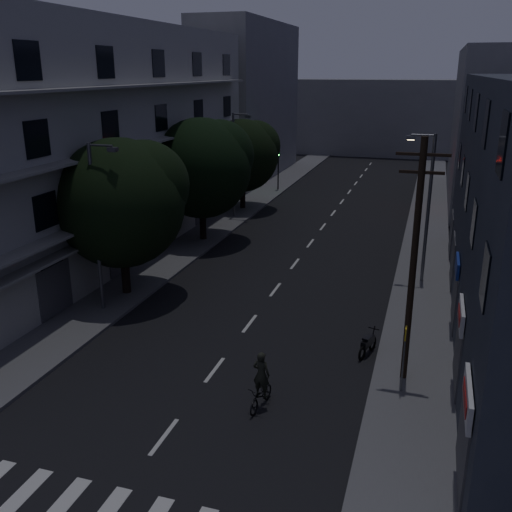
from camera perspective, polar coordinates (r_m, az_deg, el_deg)
The scene contains 20 objects.
ground at distance 39.42m, azimuth 5.61°, elevation 1.47°, with size 160.00×160.00×0.00m, color black.
sidewalk_left at distance 41.47m, azimuth -4.58°, elevation 2.46°, with size 3.00×90.00×0.15m, color #565659.
sidewalk_right at distance 38.68m, azimuth 16.55°, elevation 0.58°, with size 3.00×90.00×0.15m, color #565659.
lane_markings at distance 45.34m, azimuth 7.24°, elevation 3.64°, with size 0.15×60.50×0.01m.
building_left at distance 36.03m, azimuth -15.84°, elevation 10.69°, with size 7.00×36.00×14.00m.
building_far_left at distance 63.19m, azimuth -0.75°, elevation 15.19°, with size 6.00×20.00×16.00m, color slate.
building_far_right at distance 54.43m, azimuth 22.45°, elevation 11.81°, with size 6.00×20.00×13.00m, color slate.
building_far_end at distance 82.61m, azimuth 12.35°, elevation 13.40°, with size 24.00×8.00×10.00m, color slate.
tree_near at distance 29.29m, azimuth -13.27°, elevation 5.65°, with size 6.48×6.48×7.99m.
tree_mid at distance 38.43m, azimuth -5.37°, elevation 9.10°, with size 6.64×6.64×8.18m.
tree_far at distance 47.58m, azimuth -1.28°, elevation 10.28°, with size 5.93×5.93×7.34m.
traffic_signal_far_right at distance 52.01m, azimuth 16.13°, elevation 8.42°, with size 0.28×0.37×4.10m.
traffic_signal_far_left at distance 55.36m, azimuth 2.24°, elevation 9.66°, with size 0.28×0.37×4.10m.
street_lamp_left_near at distance 27.52m, azimuth -15.56°, elevation 3.49°, with size 1.51×0.25×8.00m.
street_lamp_right at distance 31.62m, azimuth 16.70°, elevation 5.24°, with size 1.51×0.25×8.00m.
street_lamp_left_far at distance 44.66m, azimuth -2.11°, elevation 9.57°, with size 1.51×0.25×8.00m.
utility_pole at distance 20.92m, azimuth 15.50°, elevation -0.29°, with size 1.80×0.24×9.00m.
bus_stop_sign at distance 21.06m, azimuth 14.63°, elevation -8.87°, with size 0.06×0.35×2.52m.
motorcycle at distance 24.26m, azimuth 11.11°, elevation -8.70°, with size 0.70×1.66×1.09m.
cyclist at distance 20.27m, azimuth 0.53°, elevation -13.15°, with size 0.82×1.75×2.13m.
Camera 1 is at (7.46, -12.04, 11.24)m, focal length 40.00 mm.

